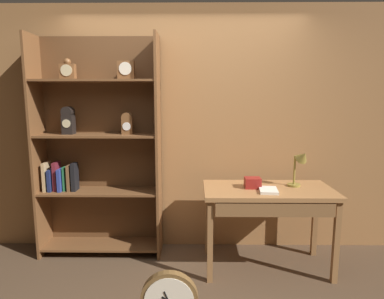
{
  "coord_description": "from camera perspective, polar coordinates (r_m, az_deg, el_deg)",
  "views": [
    {
      "loc": [
        0.12,
        -2.24,
        1.66
      ],
      "look_at": [
        0.08,
        0.83,
        1.17
      ],
      "focal_mm": 30.95,
      "sensor_mm": 36.0,
      "label": 1
    }
  ],
  "objects": [
    {
      "name": "back_wood_panel",
      "position": [
        3.58,
        -1.21,
        3.36
      ],
      "size": [
        4.8,
        0.05,
        2.6
      ],
      "primitive_type": "cube",
      "color": "#9E6B3D",
      "rests_on": "ground"
    },
    {
      "name": "open_repair_manual",
      "position": [
        3.12,
        13.02,
        -6.86
      ],
      "size": [
        0.18,
        0.24,
        0.02
      ],
      "primitive_type": "cube",
      "rotation": [
        0.0,
        0.0,
        -0.1
      ],
      "color": "silver",
      "rests_on": "workbench"
    },
    {
      "name": "toolbox_small",
      "position": [
        3.21,
        10.4,
        -5.66
      ],
      "size": [
        0.15,
        0.13,
        0.1
      ],
      "primitive_type": "cube",
      "color": "maroon",
      "rests_on": "workbench"
    },
    {
      "name": "desk_lamp",
      "position": [
        3.3,
        18.21,
        -2.24
      ],
      "size": [
        0.2,
        0.2,
        0.37
      ],
      "color": "olive",
      "rests_on": "workbench"
    },
    {
      "name": "workbench",
      "position": [
        3.24,
        13.03,
        -8.35
      ],
      "size": [
        1.22,
        0.63,
        0.8
      ],
      "color": "#9E6B3D",
      "rests_on": "ground"
    },
    {
      "name": "bookshelf",
      "position": [
        3.57,
        -16.1,
        -0.2
      ],
      "size": [
        1.26,
        0.35,
        2.27
      ],
      "color": "brown",
      "rests_on": "ground"
    }
  ]
}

